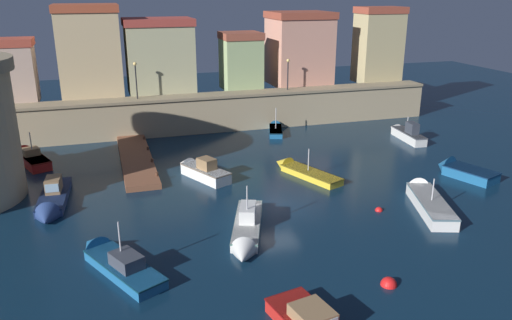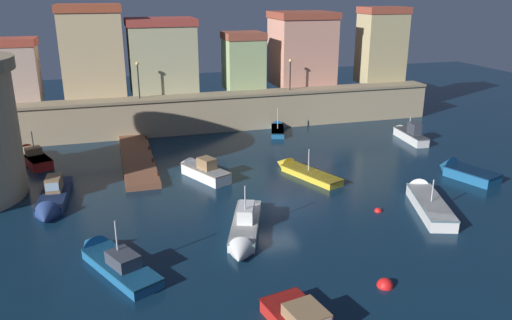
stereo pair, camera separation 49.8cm
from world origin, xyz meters
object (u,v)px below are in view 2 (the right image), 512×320
at_px(quay_lamp_1, 290,69).
at_px(moored_boat_3, 462,172).
at_px(moored_boat_9, 426,200).
at_px(moored_boat_7, 111,258).
at_px(moored_boat_2, 200,170).
at_px(moored_boat_5, 278,129).
at_px(moored_boat_12, 408,134).
at_px(moored_boat_10, 52,200).
at_px(mooring_buoy_0, 378,211).
at_px(moored_boat_4, 300,170).
at_px(moored_boat_6, 32,156).
at_px(mooring_buoy_1, 385,286).
at_px(moored_boat_11, 244,230).
at_px(quay_lamp_0, 138,74).

height_order(quay_lamp_1, moored_boat_3, quay_lamp_1).
bearing_deg(moored_boat_9, moored_boat_7, 114.48).
height_order(moored_boat_2, moored_boat_5, moored_boat_5).
height_order(quay_lamp_1, moored_boat_12, quay_lamp_1).
distance_m(moored_boat_5, moored_boat_9, 20.10).
bearing_deg(quay_lamp_1, moored_boat_3, -68.44).
distance_m(moored_boat_10, moored_boat_12, 31.44).
xyz_separation_m(moored_boat_5, mooring_buoy_0, (0.09, -19.74, -0.29)).
xyz_separation_m(moored_boat_4, moored_boat_5, (2.18, 11.94, 0.01)).
relative_size(moored_boat_7, moored_boat_10, 0.93).
distance_m(moored_boat_6, mooring_buoy_1, 30.66).
xyz_separation_m(moored_boat_5, mooring_buoy_1, (-3.85, -27.46, -0.29)).
xyz_separation_m(quay_lamp_1, moored_boat_10, (-21.88, -15.24, -5.33)).
xyz_separation_m(moored_boat_7, mooring_buoy_1, (12.46, -5.67, -0.38)).
distance_m(moored_boat_9, mooring_buoy_0, 3.44).
relative_size(quay_lamp_1, mooring_buoy_1, 3.92).
distance_m(quay_lamp_1, moored_boat_3, 20.27).
bearing_deg(moored_boat_10, quay_lamp_1, 128.42).
bearing_deg(mooring_buoy_1, moored_boat_9, 46.19).
bearing_deg(moored_boat_10, moored_boat_12, 106.31).
relative_size(moored_boat_5, mooring_buoy_0, 10.46).
height_order(moored_boat_5, moored_boat_9, moored_boat_5).
xyz_separation_m(moored_boat_4, moored_boat_11, (-6.80, -8.75, 0.11)).
relative_size(quay_lamp_0, mooring_buoy_1, 4.28).
bearing_deg(moored_boat_4, moored_boat_2, 55.51).
distance_m(mooring_buoy_0, mooring_buoy_1, 8.66).
distance_m(quay_lamp_1, moored_boat_4, 15.82).
height_order(moored_boat_9, mooring_buoy_1, moored_boat_9).
distance_m(moored_boat_3, moored_boat_7, 26.22).
height_order(moored_boat_3, moored_boat_7, moored_boat_7).
height_order(moored_boat_10, mooring_buoy_1, moored_boat_10).
distance_m(moored_boat_2, moored_boat_12, 20.86).
distance_m(moored_boat_3, mooring_buoy_1, 17.46).
height_order(moored_boat_11, moored_boat_12, moored_boat_11).
height_order(quay_lamp_1, mooring_buoy_1, quay_lamp_1).
height_order(quay_lamp_1, mooring_buoy_0, quay_lamp_1).
bearing_deg(moored_boat_11, moored_boat_12, 146.55).
distance_m(quay_lamp_1, moored_boat_7, 30.76).
height_order(moored_boat_4, moored_boat_11, moored_boat_11).
bearing_deg(mooring_buoy_1, moored_boat_10, 137.76).
xyz_separation_m(moored_boat_3, moored_boat_6, (-31.43, 13.00, 0.06)).
bearing_deg(moored_boat_11, moored_boat_7, -61.56).
bearing_deg(moored_boat_10, mooring_buoy_0, 74.72).
bearing_deg(moored_boat_4, moored_boat_7, 102.91).
height_order(quay_lamp_1, moored_boat_10, quay_lamp_1).
xyz_separation_m(quay_lamp_0, moored_boat_5, (12.93, -2.30, -5.59)).
xyz_separation_m(quay_lamp_0, moored_boat_3, (22.17, -18.20, -5.48)).
height_order(moored_boat_4, mooring_buoy_0, moored_boat_4).
xyz_separation_m(moored_boat_4, moored_boat_6, (-20.01, 9.05, 0.18)).
xyz_separation_m(moored_boat_2, moored_boat_5, (9.58, 10.30, -0.24)).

